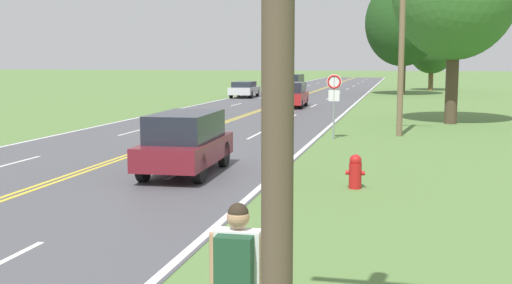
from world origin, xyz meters
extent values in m
cube|color=white|center=(2.78, 16.50, 0.01)|extent=(0.12, 3.00, 0.00)
cube|color=white|center=(2.78, 25.50, 0.01)|extent=(0.12, 3.00, 0.00)
cube|color=white|center=(2.78, 34.50, 0.01)|extent=(0.12, 3.00, 0.00)
cube|color=white|center=(2.78, 43.50, 0.01)|extent=(0.12, 3.00, 0.00)
cube|color=white|center=(2.78, 52.50, 0.01)|extent=(0.12, 3.00, 0.00)
cube|color=white|center=(2.78, 61.50, 0.01)|extent=(0.12, 3.00, 0.00)
cube|color=white|center=(2.78, 70.50, 0.01)|extent=(0.12, 3.00, 0.00)
cube|color=white|center=(2.78, 79.50, 0.01)|extent=(0.12, 3.00, 0.00)
cube|color=white|center=(2.78, 88.50, 0.01)|extent=(0.12, 3.00, 0.00)
cube|color=white|center=(2.78, 97.50, 0.01)|extent=(0.12, 3.00, 0.00)
cube|color=white|center=(2.78, 106.50, 0.01)|extent=(0.12, 3.00, 0.00)
cube|color=white|center=(-2.78, 16.50, 0.01)|extent=(0.12, 3.00, 0.00)
cube|color=white|center=(-2.78, 25.50, 0.01)|extent=(0.12, 3.00, 0.00)
cube|color=white|center=(-2.78, 34.50, 0.01)|extent=(0.12, 3.00, 0.00)
cube|color=white|center=(-2.78, 43.50, 0.01)|extent=(0.12, 3.00, 0.00)
cube|color=white|center=(-2.78, 52.50, 0.01)|extent=(0.12, 3.00, 0.00)
cube|color=white|center=(-2.78, 61.50, 0.01)|extent=(0.12, 3.00, 0.00)
cube|color=white|center=(-2.78, 70.50, 0.01)|extent=(0.12, 3.00, 0.00)
cube|color=white|center=(-2.78, 79.50, 0.01)|extent=(0.12, 3.00, 0.00)
cube|color=white|center=(-2.78, 88.50, 0.01)|extent=(0.12, 3.00, 0.00)
cube|color=white|center=(-2.78, 97.50, 0.01)|extent=(0.12, 3.00, 0.00)
cube|color=white|center=(-2.78, 106.50, 0.01)|extent=(0.12, 3.00, 0.00)
cube|color=white|center=(7.25, 5.31, 1.16)|extent=(0.46, 0.20, 0.63)
sphere|color=tan|center=(7.25, 5.31, 1.60)|extent=(0.23, 0.23, 0.23)
sphere|color=#2D2319|center=(7.25, 5.31, 1.64)|extent=(0.21, 0.21, 0.21)
cylinder|color=tan|center=(7.00, 5.30, 1.09)|extent=(0.09, 0.09, 0.67)
cylinder|color=tan|center=(7.50, 5.31, 1.09)|extent=(0.09, 0.09, 0.67)
cube|color=#1E472D|center=(7.25, 5.13, 1.19)|extent=(0.37, 0.18, 0.53)
cylinder|color=red|center=(7.71, 15.02, 0.32)|extent=(0.31, 0.31, 0.64)
sphere|color=red|center=(7.71, 15.02, 0.70)|extent=(0.30, 0.30, 0.30)
cylinder|color=red|center=(7.90, 15.02, 0.39)|extent=(0.08, 0.11, 0.11)
cylinder|color=red|center=(7.51, 15.02, 0.39)|extent=(0.08, 0.11, 0.11)
cylinder|color=gray|center=(6.12, 24.92, 1.27)|extent=(0.07, 0.07, 2.54)
cylinder|color=white|center=(6.12, 24.90, 2.29)|extent=(0.60, 0.02, 0.60)
torus|color=red|center=(6.12, 24.89, 2.29)|extent=(0.55, 0.07, 0.55)
cube|color=white|center=(6.12, 24.90, 1.74)|extent=(0.44, 0.02, 0.44)
cylinder|color=brown|center=(8.68, 26.54, 3.96)|extent=(0.24, 0.24, 7.91)
cylinder|color=#473828|center=(11.14, 32.56, 2.04)|extent=(0.62, 0.62, 4.07)
cylinder|color=#473828|center=(8.62, 59.98, 1.82)|extent=(0.69, 0.69, 3.64)
ellipsoid|color=#1E4219|center=(8.62, 59.98, 6.56)|extent=(6.87, 6.87, 7.90)
cylinder|color=brown|center=(11.60, 69.55, 1.26)|extent=(0.50, 0.50, 2.53)
ellipsoid|color=#2D5B23|center=(11.60, 69.55, 4.67)|extent=(5.05, 5.05, 5.81)
cylinder|color=black|center=(3.79, 14.76, 0.38)|extent=(0.23, 0.77, 0.77)
cylinder|color=black|center=(2.27, 14.69, 0.38)|extent=(0.23, 0.77, 0.77)
cylinder|color=black|center=(3.67, 17.40, 0.38)|extent=(0.23, 0.77, 0.77)
cylinder|color=black|center=(2.16, 17.34, 0.38)|extent=(0.23, 0.77, 0.77)
cube|color=maroon|center=(2.97, 16.05, 0.65)|extent=(1.90, 4.35, 0.62)
cube|color=#1E232D|center=(2.97, 16.05, 1.34)|extent=(1.64, 3.05, 0.75)
cylinder|color=black|center=(2.33, 40.55, 0.31)|extent=(0.22, 0.62, 0.62)
cylinder|color=black|center=(0.71, 40.49, 0.31)|extent=(0.22, 0.62, 0.62)
cylinder|color=black|center=(2.21, 43.48, 0.31)|extent=(0.22, 0.62, 0.62)
cylinder|color=black|center=(0.60, 43.42, 0.31)|extent=(0.22, 0.62, 0.62)
cube|color=#A81E1E|center=(1.46, 41.99, 0.63)|extent=(2.01, 4.80, 0.70)
cube|color=#1E232D|center=(1.46, 42.17, 1.32)|extent=(1.70, 2.67, 0.70)
cylinder|color=black|center=(-5.34, 54.05, 0.34)|extent=(0.23, 0.69, 0.68)
cylinder|color=black|center=(-3.65, 54.12, 0.34)|extent=(0.23, 0.69, 0.68)
cylinder|color=black|center=(-5.22, 51.08, 0.34)|extent=(0.23, 0.69, 0.68)
cylinder|color=black|center=(-3.53, 51.15, 0.34)|extent=(0.23, 0.69, 0.68)
cube|color=silver|center=(-4.44, 52.60, 0.60)|extent=(2.08, 4.86, 0.59)
cube|color=#1E232D|center=(-4.43, 52.41, 1.12)|extent=(1.77, 2.70, 0.45)
cylinder|color=black|center=(-2.43, 62.96, 0.34)|extent=(0.22, 0.69, 0.68)
cylinder|color=black|center=(-0.89, 62.90, 0.34)|extent=(0.22, 0.69, 0.68)
cylinder|color=black|center=(-2.52, 60.29, 0.34)|extent=(0.22, 0.69, 0.68)
cylinder|color=black|center=(-0.99, 60.23, 0.34)|extent=(0.22, 0.69, 0.68)
cube|color=#47474C|center=(-1.71, 61.59, 0.64)|extent=(1.89, 4.37, 0.66)
cube|color=#1E232D|center=(-1.71, 61.59, 1.38)|extent=(1.64, 3.07, 0.83)
camera|label=1|loc=(8.80, -0.66, 3.13)|focal=45.00mm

